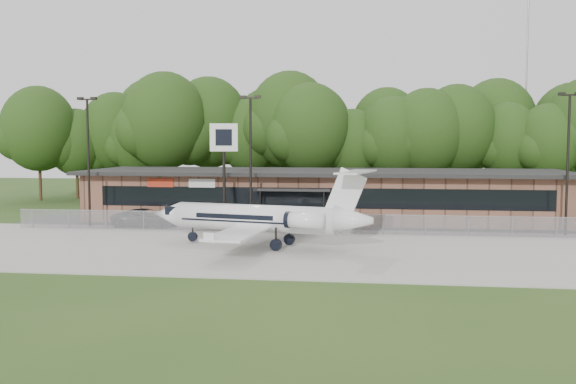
# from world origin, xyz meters

# --- Properties ---
(ground) EXTENTS (160.00, 160.00, 0.00)m
(ground) POSITION_xyz_m (0.00, 0.00, 0.00)
(ground) COLOR #254619
(ground) RESTS_ON ground
(apron) EXTENTS (64.00, 18.00, 0.08)m
(apron) POSITION_xyz_m (0.00, 8.00, 0.04)
(apron) COLOR #9E9B93
(apron) RESTS_ON ground
(parking_lot) EXTENTS (50.00, 9.00, 0.06)m
(parking_lot) POSITION_xyz_m (0.00, 19.50, 0.03)
(parking_lot) COLOR #383835
(parking_lot) RESTS_ON ground
(terminal) EXTENTS (41.00, 11.65, 4.30)m
(terminal) POSITION_xyz_m (-0.00, 23.94, 2.18)
(terminal) COLOR brown
(terminal) RESTS_ON ground
(fence) EXTENTS (46.00, 0.04, 1.52)m
(fence) POSITION_xyz_m (0.00, 15.00, 0.78)
(fence) COLOR gray
(fence) RESTS_ON ground
(treeline) EXTENTS (72.00, 12.00, 15.00)m
(treeline) POSITION_xyz_m (0.00, 42.00, 7.50)
(treeline) COLOR #1A3310
(treeline) RESTS_ON ground
(radio_mast) EXTENTS (0.20, 0.20, 25.00)m
(radio_mast) POSITION_xyz_m (22.00, 48.00, 12.50)
(radio_mast) COLOR gray
(radio_mast) RESTS_ON ground
(light_pole_left) EXTENTS (1.55, 0.30, 10.23)m
(light_pole_left) POSITION_xyz_m (-18.00, 16.50, 5.98)
(light_pole_left) COLOR black
(light_pole_left) RESTS_ON ground
(light_pole_mid) EXTENTS (1.55, 0.30, 10.23)m
(light_pole_mid) POSITION_xyz_m (-5.00, 16.50, 5.98)
(light_pole_mid) COLOR black
(light_pole_mid) RESTS_ON ground
(light_pole_right) EXTENTS (1.55, 0.30, 10.23)m
(light_pole_right) POSITION_xyz_m (18.00, 16.50, 5.98)
(light_pole_right) COLOR black
(light_pole_right) RESTS_ON ground
(business_jet) EXTENTS (15.19, 13.67, 5.14)m
(business_jet) POSITION_xyz_m (-2.66, 8.41, 1.84)
(business_jet) COLOR white
(business_jet) RESTS_ON ground
(suv) EXTENTS (5.38, 2.63, 1.47)m
(suv) POSITION_xyz_m (-13.44, 16.78, 0.74)
(suv) COLOR #2F2F32
(suv) RESTS_ON ground
(pole_sign) EXTENTS (2.14, 0.64, 8.14)m
(pole_sign) POSITION_xyz_m (-7.14, 16.80, 6.23)
(pole_sign) COLOR black
(pole_sign) RESTS_ON ground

